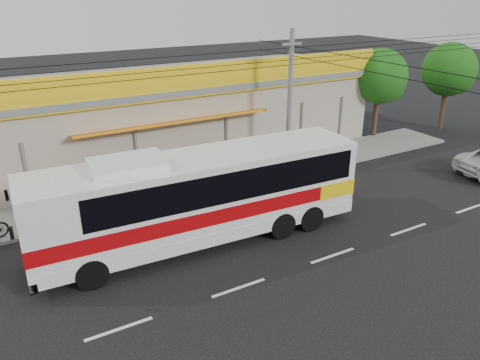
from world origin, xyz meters
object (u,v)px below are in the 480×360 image
object	(u,v)px
coach_bus	(205,192)
tree_far	(381,78)
motorbike_red	(148,194)
utility_pole	(291,56)
tree_near	(451,71)

from	to	relation	value
coach_bus	tree_far	world-z (taller)	tree_far
coach_bus	motorbike_red	size ratio (longest dim) A/B	6.97
motorbike_red	tree_far	world-z (taller)	tree_far
coach_bus	utility_pole	size ratio (longest dim) A/B	0.37
utility_pole	tree_far	world-z (taller)	utility_pole
tree_near	motorbike_red	bearing A→B (deg)	-175.31
motorbike_red	utility_pole	distance (m)	9.66
motorbike_red	utility_pole	size ratio (longest dim) A/B	0.05
tree_far	utility_pole	bearing A→B (deg)	-166.31
tree_near	tree_far	xyz separation A→B (m)	(-5.41, 0.89, -0.11)
motorbike_red	tree_near	distance (m)	22.25
coach_bus	motorbike_red	distance (m)	4.28
coach_bus	utility_pole	bearing A→B (deg)	35.48
utility_pole	tree_near	distance (m)	14.16
tree_near	tree_far	size ratio (longest dim) A/B	1.03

